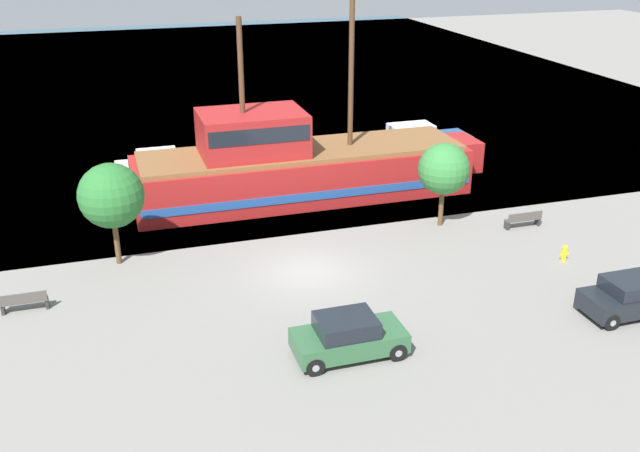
# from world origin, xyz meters

# --- Properties ---
(ground_plane) EXTENTS (160.00, 160.00, 0.00)m
(ground_plane) POSITION_xyz_m (0.00, 0.00, 0.00)
(ground_plane) COLOR gray
(water_surface) EXTENTS (80.00, 80.00, 0.00)m
(water_surface) POSITION_xyz_m (0.00, 44.00, 0.00)
(water_surface) COLOR #33566B
(water_surface) RESTS_ON ground
(pirate_ship) EXTENTS (19.57, 4.89, 11.07)m
(pirate_ship) POSITION_xyz_m (2.03, 9.01, 1.80)
(pirate_ship) COLOR #A31E1E
(pirate_ship) RESTS_ON water_surface
(moored_boat_dockside) EXTENTS (7.06, 2.30, 1.85)m
(moored_boat_dockside) POSITION_xyz_m (11.88, 14.88, 0.70)
(moored_boat_dockside) COLOR navy
(moored_boat_dockside) RESTS_ON water_surface
(moored_boat_outer) EXTENTS (5.84, 2.15, 1.48)m
(moored_boat_outer) POSITION_xyz_m (-4.63, 15.17, 0.56)
(moored_boat_outer) COLOR #B7B2A8
(moored_boat_outer) RESTS_ON water_surface
(parked_car_curb_front) EXTENTS (3.94, 1.90, 1.53)m
(parked_car_curb_front) POSITION_xyz_m (-0.49, -6.67, 0.75)
(parked_car_curb_front) COLOR #2D5B38
(parked_car_curb_front) RESTS_ON ground_plane
(parked_car_curb_mid) EXTENTS (4.05, 1.83, 1.53)m
(parked_car_curb_mid) POSITION_xyz_m (11.03, -7.21, 0.75)
(parked_car_curb_mid) COLOR black
(parked_car_curb_mid) RESTS_ON ground_plane
(fire_hydrant) EXTENTS (0.42, 0.25, 0.76)m
(fire_hydrant) POSITION_xyz_m (11.35, -2.39, 0.41)
(fire_hydrant) COLOR yellow
(fire_hydrant) RESTS_ON ground_plane
(bench_promenade_east) EXTENTS (1.75, 0.45, 0.85)m
(bench_promenade_east) POSITION_xyz_m (-11.59, -0.01, 0.44)
(bench_promenade_east) COLOR #4C4742
(bench_promenade_east) RESTS_ON ground_plane
(bench_promenade_west) EXTENTS (1.88, 0.45, 0.85)m
(bench_promenade_west) POSITION_xyz_m (11.65, 1.46, 0.44)
(bench_promenade_west) COLOR #4C4742
(bench_promenade_west) RESTS_ON ground_plane
(tree_row_east) EXTENTS (2.85, 2.85, 4.65)m
(tree_row_east) POSITION_xyz_m (-7.86, 3.33, 3.22)
(tree_row_east) COLOR brown
(tree_row_east) RESTS_ON ground_plane
(tree_row_mideast) EXTENTS (2.54, 2.54, 4.25)m
(tree_row_mideast) POSITION_xyz_m (7.84, 3.01, 2.96)
(tree_row_mideast) COLOR brown
(tree_row_mideast) RESTS_ON ground_plane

